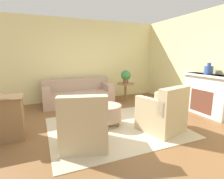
# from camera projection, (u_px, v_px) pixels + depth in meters

# --- Properties ---
(ground_plane) EXTENTS (16.00, 16.00, 0.00)m
(ground_plane) POSITION_uv_depth(u_px,v_px,m) (115.00, 127.00, 3.91)
(ground_plane) COLOR brown
(wall_back) EXTENTS (9.56, 0.12, 2.80)m
(wall_back) POSITION_uv_depth(u_px,v_px,m) (83.00, 60.00, 6.20)
(wall_back) COLOR beige
(wall_back) RESTS_ON ground_plane
(wall_right) EXTENTS (0.12, 9.56, 2.80)m
(wall_right) POSITION_uv_depth(u_px,v_px,m) (211.00, 62.00, 4.72)
(wall_right) COLOR beige
(wall_right) RESTS_ON ground_plane
(rug) EXTENTS (2.84, 2.35, 0.01)m
(rug) POSITION_uv_depth(u_px,v_px,m) (115.00, 127.00, 3.90)
(rug) COLOR beige
(rug) RESTS_ON ground_plane
(couch) EXTENTS (2.21, 0.85, 0.82)m
(couch) POSITION_uv_depth(u_px,v_px,m) (78.00, 95.00, 5.72)
(couch) COLOR tan
(couch) RESTS_ON ground_plane
(armchair_left) EXTENTS (0.95, 0.96, 0.96)m
(armchair_left) POSITION_uv_depth(u_px,v_px,m) (84.00, 126.00, 3.01)
(armchair_left) COLOR #C6B289
(armchair_left) RESTS_ON rug
(armchair_right) EXTENTS (0.95, 0.96, 0.96)m
(armchair_right) POSITION_uv_depth(u_px,v_px,m) (163.00, 114.00, 3.65)
(armchair_right) COLOR #C6B289
(armchair_right) RESTS_ON rug
(ottoman_table) EXTENTS (0.67, 0.67, 0.47)m
(ottoman_table) POSITION_uv_depth(u_px,v_px,m) (107.00, 112.00, 3.98)
(ottoman_table) COLOR tan
(ottoman_table) RESTS_ON rug
(side_table) EXTENTS (0.58, 0.58, 0.63)m
(side_table) POSITION_uv_depth(u_px,v_px,m) (125.00, 89.00, 6.08)
(side_table) COLOR olive
(side_table) RESTS_ON ground_plane
(fireplace) EXTENTS (0.44, 1.32, 1.09)m
(fireplace) POSITION_uv_depth(u_px,v_px,m) (206.00, 94.00, 4.66)
(fireplace) COLOR white
(fireplace) RESTS_ON ground_plane
(vase_mantel_near) EXTENTS (0.22, 0.22, 0.30)m
(vase_mantel_near) POSITION_uv_depth(u_px,v_px,m) (209.00, 70.00, 4.53)
(vase_mantel_near) COLOR #38569E
(vase_mantel_near) RESTS_ON fireplace
(potted_plant_on_side_table) EXTENTS (0.34, 0.34, 0.45)m
(potted_plant_on_side_table) POSITION_uv_depth(u_px,v_px,m) (126.00, 76.00, 6.00)
(potted_plant_on_side_table) COLOR brown
(potted_plant_on_side_table) RESTS_ON side_table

